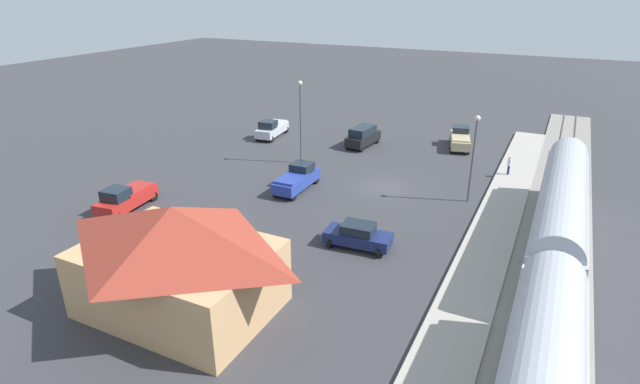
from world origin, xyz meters
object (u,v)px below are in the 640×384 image
at_px(station_building, 177,257).
at_px(light_pole_lot_center, 301,113).
at_px(pickup_blue, 297,178).
at_px(light_pole_near_platform, 474,148).
at_px(pickup_red, 125,198).
at_px(pickup_tan, 460,138).
at_px(suv_black, 363,136).
at_px(pedestrian_on_platform, 509,164).
at_px(pickup_silver, 272,128).
at_px(sedan_navy, 358,235).

relative_size(station_building, light_pole_lot_center, 1.31).
relative_size(pickup_blue, light_pole_near_platform, 0.75).
height_order(pickup_red, pickup_tan, same).
distance_m(suv_black, pickup_blue, 14.28).
xyz_separation_m(pedestrian_on_platform, light_pole_near_platform, (2.21, 7.28, 3.31)).
bearing_deg(pickup_red, light_pole_near_platform, -149.99).
bearing_deg(light_pole_near_platform, pickup_tan, -75.51).
height_order(pedestrian_on_platform, pickup_silver, pickup_silver).
relative_size(pedestrian_on_platform, light_pole_lot_center, 0.21).
xyz_separation_m(station_building, pickup_silver, (13.17, -30.87, -2.17)).
distance_m(pedestrian_on_platform, pickup_tan, 9.42).
bearing_deg(light_pole_lot_center, pickup_red, 66.54).
bearing_deg(pickup_red, sedan_navy, -172.22).
xyz_separation_m(sedan_navy, light_pole_lot_center, (11.73, -13.58, 4.24)).
relative_size(suv_black, pickup_tan, 0.89).
relative_size(pedestrian_on_platform, sedan_navy, 0.37).
height_order(sedan_navy, light_pole_lot_center, light_pole_lot_center).
distance_m(station_building, pickup_tan, 37.32).
height_order(station_building, pedestrian_on_platform, station_building).
xyz_separation_m(pickup_silver, light_pole_lot_center, (-7.48, 6.59, 4.09)).
bearing_deg(pickup_silver, light_pole_lot_center, 138.63).
height_order(pickup_blue, light_pole_lot_center, light_pole_lot_center).
xyz_separation_m(station_building, pedestrian_on_platform, (-13.41, -29.23, -1.92)).
relative_size(suv_black, pickup_red, 0.91).
bearing_deg(pedestrian_on_platform, station_building, 65.36).
xyz_separation_m(sedan_navy, pickup_silver, (19.21, -20.16, 0.15)).
bearing_deg(light_pole_lot_center, pickup_tan, -137.04).
bearing_deg(light_pole_lot_center, sedan_navy, 130.83).
bearing_deg(pickup_silver, pickup_blue, 129.15).
height_order(sedan_navy, pickup_tan, pickup_tan).
bearing_deg(sedan_navy, pedestrian_on_platform, -111.70).
height_order(suv_black, light_pole_lot_center, light_pole_lot_center).
relative_size(pickup_red, light_pole_near_platform, 0.77).
distance_m(suv_black, light_pole_lot_center, 9.52).
bearing_deg(pickup_blue, light_pole_lot_center, -64.35).
xyz_separation_m(pickup_red, pickup_blue, (-10.04, -9.80, 0.00)).
bearing_deg(pickup_blue, suv_black, -91.58).
xyz_separation_m(pickup_red, pickup_silver, (0.48, -22.72, 0.00)).
bearing_deg(station_building, suv_black, -85.99).
bearing_deg(sedan_navy, pickup_red, 7.78).
xyz_separation_m(pickup_red, light_pole_lot_center, (-7.00, -16.14, 4.09)).
bearing_deg(pickup_blue, light_pole_near_platform, -163.89).
bearing_deg(pickup_silver, pickup_red, 91.20).
bearing_deg(sedan_navy, station_building, 60.59).
distance_m(pickup_red, pickup_silver, 22.73).
bearing_deg(pedestrian_on_platform, light_pole_near_platform, 73.12).
bearing_deg(sedan_navy, pickup_silver, -46.39).
xyz_separation_m(light_pole_near_platform, light_pole_lot_center, (16.90, -2.33, 0.52)).
bearing_deg(station_building, pickup_blue, -81.59).
height_order(suv_black, pickup_silver, suv_black).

